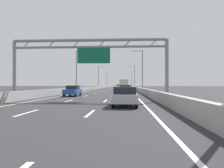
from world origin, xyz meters
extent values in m
plane|color=#2D2D30|center=(0.00, 100.00, 0.00)|extent=(260.00, 260.00, 0.00)
cube|color=white|center=(-1.80, 12.50, 0.01)|extent=(0.16, 3.00, 0.01)
cube|color=white|center=(-1.80, 21.50, 0.01)|extent=(0.16, 3.00, 0.01)
cube|color=white|center=(-1.80, 30.50, 0.01)|extent=(0.16, 3.00, 0.01)
cube|color=white|center=(-1.80, 39.50, 0.01)|extent=(0.16, 3.00, 0.01)
cube|color=white|center=(-1.80, 48.50, 0.01)|extent=(0.16, 3.00, 0.01)
cube|color=white|center=(-1.80, 57.50, 0.01)|extent=(0.16, 3.00, 0.01)
cube|color=white|center=(-1.80, 66.50, 0.01)|extent=(0.16, 3.00, 0.01)
cube|color=white|center=(-1.80, 75.50, 0.01)|extent=(0.16, 3.00, 0.01)
cube|color=white|center=(-1.80, 84.50, 0.01)|extent=(0.16, 3.00, 0.01)
cube|color=white|center=(-1.80, 93.50, 0.01)|extent=(0.16, 3.00, 0.01)
cube|color=white|center=(-1.80, 102.50, 0.01)|extent=(0.16, 3.00, 0.01)
cube|color=white|center=(-1.80, 111.50, 0.01)|extent=(0.16, 3.00, 0.01)
cube|color=white|center=(-1.80, 120.50, 0.01)|extent=(0.16, 3.00, 0.01)
cube|color=white|center=(-1.80, 129.50, 0.01)|extent=(0.16, 3.00, 0.01)
cube|color=white|center=(-1.80, 138.50, 0.01)|extent=(0.16, 3.00, 0.01)
cube|color=white|center=(-1.80, 147.50, 0.01)|extent=(0.16, 3.00, 0.01)
cube|color=white|center=(-1.80, 156.50, 0.01)|extent=(0.16, 3.00, 0.01)
cube|color=white|center=(1.80, 12.50, 0.01)|extent=(0.16, 3.00, 0.01)
cube|color=white|center=(1.80, 21.50, 0.01)|extent=(0.16, 3.00, 0.01)
cube|color=white|center=(1.80, 30.50, 0.01)|extent=(0.16, 3.00, 0.01)
cube|color=white|center=(1.80, 39.50, 0.01)|extent=(0.16, 3.00, 0.01)
cube|color=white|center=(1.80, 48.50, 0.01)|extent=(0.16, 3.00, 0.01)
cube|color=white|center=(1.80, 57.50, 0.01)|extent=(0.16, 3.00, 0.01)
cube|color=white|center=(1.80, 66.50, 0.01)|extent=(0.16, 3.00, 0.01)
cube|color=white|center=(1.80, 75.50, 0.01)|extent=(0.16, 3.00, 0.01)
cube|color=white|center=(1.80, 84.50, 0.01)|extent=(0.16, 3.00, 0.01)
cube|color=white|center=(1.80, 93.50, 0.01)|extent=(0.16, 3.00, 0.01)
cube|color=white|center=(1.80, 102.50, 0.01)|extent=(0.16, 3.00, 0.01)
cube|color=white|center=(1.80, 111.50, 0.01)|extent=(0.16, 3.00, 0.01)
cube|color=white|center=(1.80, 120.50, 0.01)|extent=(0.16, 3.00, 0.01)
cube|color=white|center=(1.80, 129.50, 0.01)|extent=(0.16, 3.00, 0.01)
cube|color=white|center=(1.80, 138.50, 0.01)|extent=(0.16, 3.00, 0.01)
cube|color=white|center=(1.80, 147.50, 0.01)|extent=(0.16, 3.00, 0.01)
cube|color=white|center=(1.80, 156.50, 0.01)|extent=(0.16, 3.00, 0.01)
cube|color=white|center=(-5.25, 88.00, 0.01)|extent=(0.16, 176.00, 0.01)
cube|color=white|center=(5.25, 88.00, 0.01)|extent=(0.16, 176.00, 0.01)
cube|color=#9E9E99|center=(-6.90, 110.00, 0.47)|extent=(0.45, 220.00, 0.95)
cube|color=#9E9E99|center=(6.90, 110.00, 0.47)|extent=(0.45, 220.00, 0.95)
cylinder|color=gray|center=(-7.94, 22.62, 3.10)|extent=(0.36, 0.36, 6.20)
cylinder|color=gray|center=(7.94, 22.62, 3.10)|extent=(0.36, 0.36, 6.20)
cylinder|color=gray|center=(0.00, 22.62, 6.20)|extent=(15.88, 0.32, 0.32)
cylinder|color=gray|center=(0.00, 22.62, 5.50)|extent=(15.88, 0.26, 0.26)
cylinder|color=gray|center=(-6.62, 22.62, 5.85)|extent=(0.74, 0.10, 0.74)
cylinder|color=gray|center=(-3.97, 22.62, 5.85)|extent=(0.74, 0.10, 0.74)
cylinder|color=gray|center=(-1.32, 22.62, 5.85)|extent=(0.74, 0.10, 0.74)
cylinder|color=gray|center=(1.32, 22.62, 5.85)|extent=(0.74, 0.10, 0.74)
cylinder|color=gray|center=(3.97, 22.62, 5.85)|extent=(0.74, 0.10, 0.74)
cylinder|color=gray|center=(6.62, 22.62, 5.85)|extent=(0.74, 0.10, 0.74)
cube|color=#0F5B3D|center=(0.49, 22.62, 4.60)|extent=(3.40, 0.12, 1.60)
cylinder|color=slate|center=(-7.70, 50.24, 4.75)|extent=(0.20, 0.20, 9.50)
cylinder|color=slate|center=(-6.60, 50.24, 9.35)|extent=(2.20, 0.12, 0.12)
cube|color=#F2EAC6|center=(-5.50, 50.24, 9.25)|extent=(0.56, 0.28, 0.20)
cylinder|color=slate|center=(7.70, 50.24, 4.75)|extent=(0.20, 0.20, 9.50)
cylinder|color=slate|center=(6.60, 50.24, 9.35)|extent=(2.20, 0.12, 0.12)
cube|color=#F2EAC6|center=(5.50, 50.24, 9.25)|extent=(0.56, 0.28, 0.20)
cylinder|color=slate|center=(-7.70, 91.51, 4.75)|extent=(0.20, 0.20, 9.50)
cylinder|color=slate|center=(-6.60, 91.51, 9.35)|extent=(2.20, 0.12, 0.12)
cube|color=#F2EAC6|center=(-5.50, 91.51, 9.25)|extent=(0.56, 0.28, 0.20)
cylinder|color=slate|center=(7.70, 91.51, 4.75)|extent=(0.20, 0.20, 9.50)
cylinder|color=slate|center=(6.60, 91.51, 9.35)|extent=(2.20, 0.12, 0.12)
cube|color=#F2EAC6|center=(5.50, 91.51, 9.25)|extent=(0.56, 0.28, 0.20)
cylinder|color=slate|center=(-7.70, 132.79, 4.75)|extent=(0.20, 0.20, 9.50)
cylinder|color=slate|center=(-6.60, 132.79, 9.35)|extent=(2.20, 0.12, 0.12)
cube|color=#F2EAC6|center=(-5.50, 132.79, 9.25)|extent=(0.56, 0.28, 0.20)
cylinder|color=slate|center=(7.70, 132.79, 4.75)|extent=(0.20, 0.20, 9.50)
cylinder|color=slate|center=(6.60, 132.79, 9.35)|extent=(2.20, 0.12, 0.12)
cube|color=#F2EAC6|center=(5.50, 132.79, 9.25)|extent=(0.56, 0.28, 0.20)
cube|color=#1E7A38|center=(3.59, 131.73, 0.68)|extent=(1.79, 4.22, 0.72)
cube|color=black|center=(3.59, 132.13, 1.28)|extent=(1.57, 1.80, 0.47)
cylinder|color=black|center=(2.80, 133.29, 0.32)|extent=(0.22, 0.64, 0.64)
cylinder|color=black|center=(4.37, 133.29, 0.32)|extent=(0.22, 0.64, 0.64)
cylinder|color=black|center=(2.80, 130.17, 0.32)|extent=(0.22, 0.64, 0.64)
cylinder|color=black|center=(4.37, 130.17, 0.32)|extent=(0.22, 0.64, 0.64)
cube|color=#2347AD|center=(-3.54, 29.95, 0.64)|extent=(1.74, 4.12, 0.64)
cube|color=black|center=(-3.54, 30.08, 1.22)|extent=(1.53, 1.75, 0.51)
cylinder|color=black|center=(-4.30, 31.46, 0.32)|extent=(0.22, 0.64, 0.64)
cylinder|color=black|center=(-2.77, 31.46, 0.32)|extent=(0.22, 0.64, 0.64)
cylinder|color=black|center=(-4.30, 28.44, 0.32)|extent=(0.22, 0.64, 0.64)
cylinder|color=black|center=(-2.77, 28.44, 0.32)|extent=(0.22, 0.64, 0.64)
cube|color=yellow|center=(-0.07, 112.92, 0.67)|extent=(1.76, 4.61, 0.70)
cube|color=black|center=(-0.07, 113.03, 1.28)|extent=(1.55, 2.17, 0.52)
cylinder|color=black|center=(-0.84, 114.67, 0.32)|extent=(0.22, 0.64, 0.64)
cylinder|color=black|center=(0.70, 114.67, 0.32)|extent=(0.22, 0.64, 0.64)
cylinder|color=black|center=(-0.84, 111.17, 0.32)|extent=(0.22, 0.64, 0.64)
cylinder|color=black|center=(0.70, 111.17, 0.32)|extent=(0.22, 0.64, 0.64)
cube|color=red|center=(3.75, 85.36, 0.63)|extent=(1.73, 4.29, 0.63)
cube|color=black|center=(3.75, 85.57, 1.22)|extent=(1.52, 1.75, 0.55)
cylinder|color=black|center=(3.00, 86.95, 0.32)|extent=(0.22, 0.64, 0.64)
cylinder|color=black|center=(4.51, 86.95, 0.32)|extent=(0.22, 0.64, 0.64)
cylinder|color=black|center=(3.00, 83.77, 0.32)|extent=(0.22, 0.64, 0.64)
cylinder|color=black|center=(4.51, 83.77, 0.32)|extent=(0.22, 0.64, 0.64)
cube|color=#A8ADB2|center=(3.71, 16.85, 0.63)|extent=(1.77, 4.51, 0.62)
cube|color=black|center=(3.71, 16.33, 1.19)|extent=(1.55, 2.14, 0.50)
cylinder|color=black|center=(2.94, 18.55, 0.32)|extent=(0.22, 0.64, 0.64)
cylinder|color=black|center=(4.48, 18.55, 0.32)|extent=(0.22, 0.64, 0.64)
cylinder|color=black|center=(2.94, 15.14, 0.32)|extent=(0.22, 0.64, 0.64)
cylinder|color=black|center=(4.48, 15.14, 0.32)|extent=(0.22, 0.64, 0.64)
cube|color=silver|center=(0.08, 133.82, 0.63)|extent=(1.78, 4.38, 0.62)
cube|color=black|center=(0.08, 133.67, 1.16)|extent=(1.57, 1.87, 0.44)
cylinder|color=black|center=(-0.71, 135.46, 0.32)|extent=(0.22, 0.64, 0.64)
cylinder|color=black|center=(0.86, 135.46, 0.32)|extent=(0.22, 0.64, 0.64)
cylinder|color=black|center=(-0.71, 132.18, 0.32)|extent=(0.22, 0.64, 0.64)
cylinder|color=black|center=(0.86, 132.18, 0.32)|extent=(0.22, 0.64, 0.64)
cube|color=orange|center=(3.76, 31.67, 0.67)|extent=(1.76, 4.56, 0.71)
cube|color=black|center=(3.76, 31.55, 1.28)|extent=(1.55, 2.09, 0.50)
cylinder|color=black|center=(2.99, 33.40, 0.32)|extent=(0.22, 0.64, 0.64)
cylinder|color=black|center=(4.53, 33.40, 0.32)|extent=(0.22, 0.64, 0.64)
cylinder|color=black|center=(2.99, 29.94, 0.32)|extent=(0.22, 0.64, 0.64)
cylinder|color=black|center=(4.53, 29.94, 0.32)|extent=(0.22, 0.64, 0.64)
cube|color=#194799|center=(3.38, 65.19, 1.47)|extent=(2.45, 2.29, 1.99)
cube|color=beige|center=(3.38, 61.00, 1.73)|extent=(2.45, 5.69, 2.50)
cylinder|color=black|center=(2.30, 65.43, 0.48)|extent=(0.28, 0.96, 0.96)
cylinder|color=black|center=(4.47, 65.43, 0.48)|extent=(0.28, 0.96, 0.96)
cylinder|color=black|center=(2.30, 59.56, 0.48)|extent=(0.28, 0.96, 0.96)
cylinder|color=black|center=(4.47, 59.56, 0.48)|extent=(0.28, 0.96, 0.96)
camera|label=1|loc=(3.75, 0.69, 1.61)|focal=34.39mm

